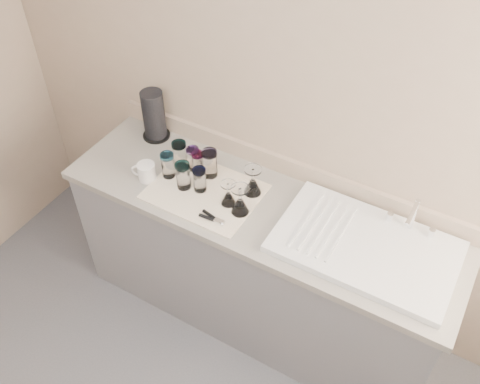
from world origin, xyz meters
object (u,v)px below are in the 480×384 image
Objects in this scene: sink_unit at (366,246)px; goblet_back_right at (253,185)px; tumbler_magenta at (168,165)px; tumbler_extra at (198,162)px; goblet_front_right at (240,204)px; can_opener at (212,218)px; tumbler_purple at (210,163)px; tumbler_lavender at (200,179)px; tumbler_teal at (180,154)px; tumbler_blue at (183,175)px; white_mug at (146,172)px; tumbler_cyan at (193,159)px; paper_towel_roll at (154,116)px; goblet_front_left at (228,197)px.

sink_unit is 5.13× the size of goblet_back_right.
tumbler_magenta is 1.11× the size of tumbler_extra.
goblet_back_right is at bearing 174.65° from sink_unit.
can_opener is at bearing -127.56° from goblet_front_right.
tumbler_purple is 0.22m from tumbler_magenta.
sink_unit is 0.73m from can_opener.
tumbler_extra is at bearing 176.84° from sink_unit.
tumbler_lavender is at bearing -53.42° from tumbler_extra.
tumbler_teal is 0.22m from tumbler_lavender.
tumbler_extra is at bearing 40.21° from tumbler_magenta.
tumbler_blue is 0.95× the size of goblet_front_right.
goblet_front_right is at bearing 3.27° from white_mug.
tumbler_cyan is 0.37m from paper_towel_roll.
tumbler_magenta is at bearing 157.15° from can_opener.
tumbler_magenta is 0.40m from can_opener.
can_opener is (-0.70, -0.20, -0.00)m from sink_unit.
tumbler_purple is 0.33m from can_opener.
goblet_front_right is (0.08, -0.02, 0.01)m from goblet_front_left.
sink_unit is at bearing 2.61° from tumbler_magenta.
tumbler_magenta is at bearing 178.15° from tumbler_lavender.
tumbler_purple is 0.23m from goblet_front_left.
paper_towel_roll reaches higher than tumbler_lavender.
tumbler_extra is at bearing 157.04° from goblet_front_right.
white_mug is at bearing -146.49° from tumbler_purple.
tumbler_magenta reaches higher than white_mug.
tumbler_magenta is (-0.01, -0.09, -0.01)m from tumbler_teal.
goblet_front_left is (0.26, 0.01, -0.03)m from tumbler_blue.
tumbler_extra is 0.81× the size of goblet_front_right.
goblet_front_left reaches higher than can_opener.
paper_towel_roll reaches higher than tumbler_cyan.
tumbler_lavender is 1.00× the size of can_opener.
paper_towel_roll reaches higher than goblet_back_right.
paper_towel_roll is (-0.27, 0.15, 0.06)m from tumbler_teal.
tumbler_magenta is at bearing -177.39° from sink_unit.
sink_unit is at bearing 5.59° from goblet_front_left.
tumbler_lavender is at bearing 175.82° from goblet_front_left.
tumbler_cyan is 1.01× the size of goblet_front_left.
tumbler_magenta is at bearing -148.86° from tumbler_purple.
paper_towel_roll is (-0.45, 0.13, 0.05)m from tumbler_purple.
tumbler_purple reaches higher than can_opener.
white_mug is (-0.53, -0.18, -0.01)m from goblet_back_right.
tumbler_lavender is at bearing -154.76° from goblet_back_right.
tumbler_magenta is 0.90× the size of goblet_front_right.
paper_towel_roll is at bearing 158.80° from tumbler_cyan.
goblet_front_left is at bearing -17.31° from tumbler_teal.
sink_unit is 2.81× the size of paper_towel_roll.
paper_towel_roll is (-0.17, 0.31, 0.09)m from white_mug.
tumbler_magenta is at bearing -139.79° from tumbler_extra.
tumbler_teal is 0.53× the size of paper_towel_roll.
tumbler_cyan is (0.07, 0.02, -0.01)m from tumbler_teal.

